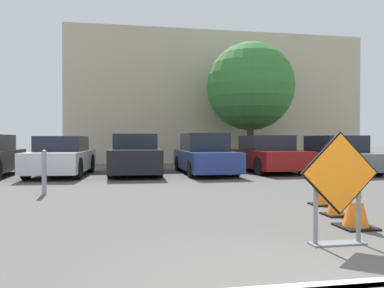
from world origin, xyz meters
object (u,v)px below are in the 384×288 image
Objects in this scene: parked_car_fifth at (267,155)px; traffic_cone_second at (335,198)px; parked_car_second at (62,157)px; parked_car_sixth at (336,156)px; traffic_cone_nearest at (356,201)px; parked_car_fourth at (204,155)px; parked_car_third at (135,155)px; road_closed_sign at (339,184)px; traffic_cone_third at (321,187)px; bollard_nearest at (44,171)px.

traffic_cone_second is at bearing 73.52° from parked_car_fifth.
parked_car_sixth is at bearing -178.64° from parked_car_second.
parked_car_fourth is at bearing 92.71° from traffic_cone_nearest.
traffic_cone_second is 9.96m from parked_car_second.
parked_car_fifth reaches higher than traffic_cone_second.
traffic_cone_second is at bearing 57.89° from parked_car_sixth.
parked_car_third reaches higher than parked_car_second.
parked_car_fourth is at bearing 174.95° from parked_car_third.
parked_car_second is 2.61m from parked_car_third.
traffic_cone_nearest is at bearing 126.01° from parked_car_second.
parked_car_sixth is at bearing 175.97° from parked_car_third.
parked_car_third is 5.20m from parked_car_fifth.
parked_car_fifth is at bearing -175.68° from parked_car_fourth.
parked_car_third is (-3.02, 9.19, 0.30)m from traffic_cone_nearest.
traffic_cone_second is (0.19, 0.86, -0.09)m from traffic_cone_nearest.
traffic_cone_nearest is 10.56m from parked_car_second.
parked_car_fourth is at bearing -5.65° from parked_car_sixth.
parked_car_fourth is (0.32, 9.70, -0.07)m from road_closed_sign.
parked_car_second is (-6.09, 7.10, 0.30)m from traffic_cone_third.
parked_car_third reaches higher than traffic_cone_third.
parked_car_third is (-2.28, 9.98, -0.07)m from road_closed_sign.
traffic_cone_nearest is 0.77× the size of bollard_nearest.
parked_car_fifth is at bearing 76.62° from traffic_cone_nearest.
traffic_cone_nearest is at bearing 91.40° from parked_car_fourth.
traffic_cone_nearest is 9.68m from parked_car_third.
road_closed_sign reaches higher than traffic_cone_second.
parked_car_fourth is (5.20, -0.03, 0.03)m from parked_car_second.
traffic_cone_nearest is 9.42m from parked_car_fifth.
parked_car_fifth reaches higher than traffic_cone_nearest.
bollard_nearest is (-5.45, 3.41, 0.25)m from traffic_cone_second.
traffic_cone_nearest is at bearing 59.55° from parked_car_sixth.
bollard_nearest is at bearing 21.72° from parked_car_sixth.
traffic_cone_second is 0.14× the size of parked_car_fourth.
traffic_cone_nearest is at bearing -102.36° from traffic_cone_second.
traffic_cone_third is at bearing 95.84° from parked_car_fourth.
traffic_cone_third is 7.54m from parked_car_fifth.
parked_car_fourth reaches higher than road_closed_sign.
traffic_cone_nearest is 0.19× the size of parked_car_fifth.
parked_car_sixth is at bearing 162.47° from parked_car_fifth.
parked_car_third is at bearing 108.22° from traffic_cone_nearest.
parked_car_fifth reaches higher than parked_car_sixth.
parked_car_second is 4.68m from bollard_nearest.
traffic_cone_nearest is 0.20× the size of parked_car_second.
traffic_cone_second is (0.93, 1.65, -0.46)m from road_closed_sign.
parked_car_third is 2.62m from parked_car_fourth.
parked_car_fourth is 4.33× the size of bollard_nearest.
road_closed_sign is at bearing 86.77° from parked_car_fourth.
parked_car_second is 10.42m from parked_car_sixth.
parked_car_sixth reaches higher than traffic_cone_third.
parked_car_fourth reaches higher than parked_car_second.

